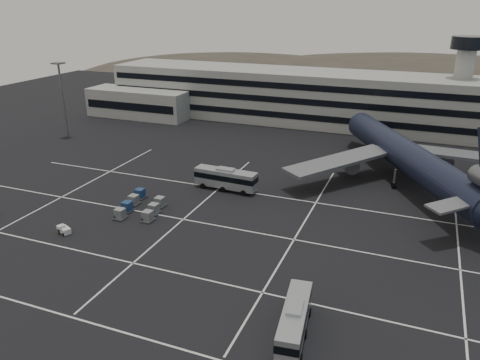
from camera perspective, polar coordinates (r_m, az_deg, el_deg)
name	(u,v)px	position (r m, az deg, el deg)	size (l,w,h in m)	color
ground	(207,237)	(68.73, -4.06, -6.99)	(260.00, 260.00, 0.00)	black
lane_markings	(215,236)	(68.95, -3.08, -6.86)	(90.00, 55.62, 0.01)	silver
terminal	(308,98)	(131.47, 8.23, 9.88)	(125.00, 26.00, 24.00)	gray
hills	(402,102)	(228.92, 19.18, 8.92)	(352.00, 180.00, 44.00)	#38332B
lightpole_left	(62,90)	(122.81, -20.92, 10.24)	(2.40, 2.40, 18.28)	slate
trijet_main	(410,158)	(90.97, 19.99, 2.55)	(42.15, 52.79, 18.08)	black
bus_near	(294,319)	(49.97, 6.66, -16.50)	(3.64, 10.62, 3.67)	#94979B
bus_far	(226,178)	(84.26, -1.74, 0.24)	(11.74, 3.44, 4.10)	#94979B
tug_b	(65,230)	(74.06, -20.57, -5.71)	(2.37, 1.99, 1.32)	silver
uld_cluster	(140,206)	(78.26, -12.05, -3.08)	(8.17, 10.43, 1.70)	#2D2D30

